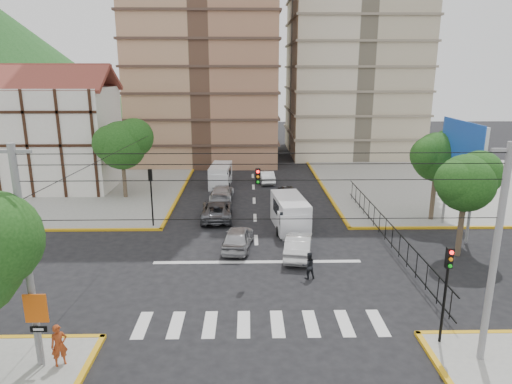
{
  "coord_description": "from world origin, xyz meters",
  "views": [
    {
      "loc": [
        -0.58,
        -25.23,
        11.69
      ],
      "look_at": [
        -0.04,
        3.23,
        4.0
      ],
      "focal_mm": 32.0,
      "sensor_mm": 36.0,
      "label": 1
    }
  ],
  "objects_px": {
    "van_left_lane": "(220,176)",
    "car_silver_front_left": "(238,238)",
    "traffic_light_nw": "(151,188)",
    "district_sign": "(37,315)",
    "van_right_lane": "(290,215)",
    "pedestrian_sw_corner": "(59,345)",
    "traffic_light_se": "(447,280)",
    "pedestrian_crosswalk": "(309,266)",
    "car_white_front_right": "(299,245)"
  },
  "relations": [
    {
      "from": "car_white_front_right",
      "to": "pedestrian_sw_corner",
      "type": "bearing_deg",
      "value": 55.93
    },
    {
      "from": "district_sign",
      "to": "van_left_lane",
      "type": "height_order",
      "value": "district_sign"
    },
    {
      "from": "district_sign",
      "to": "pedestrian_crosswalk",
      "type": "relative_size",
      "value": 2.02
    },
    {
      "from": "district_sign",
      "to": "van_right_lane",
      "type": "xyz_separation_m",
      "value": [
        11.39,
        16.41,
        -1.29
      ]
    },
    {
      "from": "van_left_lane",
      "to": "pedestrian_crosswalk",
      "type": "bearing_deg",
      "value": -69.81
    },
    {
      "from": "van_left_lane",
      "to": "car_white_front_right",
      "type": "xyz_separation_m",
      "value": [
        6.04,
        -18.3,
        -0.32
      ]
    },
    {
      "from": "traffic_light_nw",
      "to": "car_white_front_right",
      "type": "distance_m",
      "value": 12.16
    },
    {
      "from": "car_silver_front_left",
      "to": "car_white_front_right",
      "type": "distance_m",
      "value": 4.17
    },
    {
      "from": "car_white_front_right",
      "to": "pedestrian_sw_corner",
      "type": "distance_m",
      "value": 15.57
    },
    {
      "from": "van_left_lane",
      "to": "car_silver_front_left",
      "type": "bearing_deg",
      "value": -78.88
    },
    {
      "from": "van_left_lane",
      "to": "car_white_front_right",
      "type": "bearing_deg",
      "value": -67.75
    },
    {
      "from": "car_white_front_right",
      "to": "pedestrian_crosswalk",
      "type": "bearing_deg",
      "value": 103.88
    },
    {
      "from": "traffic_light_nw",
      "to": "district_sign",
      "type": "relative_size",
      "value": 1.38
    },
    {
      "from": "traffic_light_se",
      "to": "car_white_front_right",
      "type": "relative_size",
      "value": 0.97
    },
    {
      "from": "van_left_lane",
      "to": "pedestrian_crosswalk",
      "type": "height_order",
      "value": "van_left_lane"
    },
    {
      "from": "district_sign",
      "to": "car_white_front_right",
      "type": "height_order",
      "value": "district_sign"
    },
    {
      "from": "district_sign",
      "to": "car_white_front_right",
      "type": "bearing_deg",
      "value": 44.64
    },
    {
      "from": "pedestrian_sw_corner",
      "to": "car_silver_front_left",
      "type": "bearing_deg",
      "value": 27.78
    },
    {
      "from": "traffic_light_nw",
      "to": "pedestrian_sw_corner",
      "type": "distance_m",
      "value": 17.04
    },
    {
      "from": "pedestrian_crosswalk",
      "to": "pedestrian_sw_corner",
      "type": "bearing_deg",
      "value": 21.65
    },
    {
      "from": "pedestrian_sw_corner",
      "to": "traffic_light_se",
      "type": "bearing_deg",
      "value": -28.84
    },
    {
      "from": "district_sign",
      "to": "van_right_lane",
      "type": "distance_m",
      "value": 20.02
    },
    {
      "from": "district_sign",
      "to": "pedestrian_sw_corner",
      "type": "bearing_deg",
      "value": 11.68
    },
    {
      "from": "car_silver_front_left",
      "to": "car_white_front_right",
      "type": "relative_size",
      "value": 0.99
    },
    {
      "from": "van_left_lane",
      "to": "pedestrian_sw_corner",
      "type": "distance_m",
      "value": 29.88
    },
    {
      "from": "traffic_light_se",
      "to": "car_silver_front_left",
      "type": "xyz_separation_m",
      "value": [
        -9.06,
        11.29,
        -2.35
      ]
    },
    {
      "from": "van_right_lane",
      "to": "pedestrian_sw_corner",
      "type": "distance_m",
      "value": 19.5
    },
    {
      "from": "district_sign",
      "to": "pedestrian_sw_corner",
      "type": "xyz_separation_m",
      "value": [
        0.65,
        0.13,
        -1.43
      ]
    },
    {
      "from": "traffic_light_nw",
      "to": "car_silver_front_left",
      "type": "relative_size",
      "value": 0.98
    },
    {
      "from": "van_right_lane",
      "to": "pedestrian_crosswalk",
      "type": "bearing_deg",
      "value": -94.76
    },
    {
      "from": "traffic_light_se",
      "to": "pedestrian_sw_corner",
      "type": "distance_m",
      "value": 16.14
    },
    {
      "from": "car_silver_front_left",
      "to": "traffic_light_nw",
      "type": "bearing_deg",
      "value": -26.31
    },
    {
      "from": "van_right_lane",
      "to": "pedestrian_sw_corner",
      "type": "height_order",
      "value": "van_right_lane"
    },
    {
      "from": "pedestrian_sw_corner",
      "to": "pedestrian_crosswalk",
      "type": "height_order",
      "value": "pedestrian_sw_corner"
    },
    {
      "from": "car_silver_front_left",
      "to": "pedestrian_sw_corner",
      "type": "distance_m",
      "value": 14.36
    },
    {
      "from": "van_left_lane",
      "to": "traffic_light_se",
      "type": "bearing_deg",
      "value": -64.4
    },
    {
      "from": "pedestrian_sw_corner",
      "to": "pedestrian_crosswalk",
      "type": "distance_m",
      "value": 13.61
    },
    {
      "from": "traffic_light_se",
      "to": "car_white_front_right",
      "type": "bearing_deg",
      "value": 117.43
    },
    {
      "from": "traffic_light_nw",
      "to": "district_sign",
      "type": "bearing_deg",
      "value": -93.36
    },
    {
      "from": "van_right_lane",
      "to": "car_silver_front_left",
      "type": "xyz_separation_m",
      "value": [
        -3.85,
        -3.68,
        -0.4
      ]
    },
    {
      "from": "traffic_light_nw",
      "to": "pedestrian_sw_corner",
      "type": "xyz_separation_m",
      "value": [
        -0.35,
        -16.91,
        -2.09
      ]
    },
    {
      "from": "van_left_lane",
      "to": "car_silver_front_left",
      "type": "distance_m",
      "value": 17.03
    },
    {
      "from": "district_sign",
      "to": "van_right_lane",
      "type": "height_order",
      "value": "district_sign"
    },
    {
      "from": "district_sign",
      "to": "car_silver_front_left",
      "type": "xyz_separation_m",
      "value": [
        7.54,
        12.73,
        -1.69
      ]
    },
    {
      "from": "traffic_light_nw",
      "to": "car_silver_front_left",
      "type": "height_order",
      "value": "traffic_light_nw"
    },
    {
      "from": "district_sign",
      "to": "traffic_light_se",
      "type": "bearing_deg",
      "value": 4.95
    },
    {
      "from": "traffic_light_nw",
      "to": "pedestrian_crosswalk",
      "type": "xyz_separation_m",
      "value": [
        10.69,
        -8.95,
        -2.32
      ]
    },
    {
      "from": "traffic_light_nw",
      "to": "car_white_front_right",
      "type": "height_order",
      "value": "traffic_light_nw"
    },
    {
      "from": "car_silver_front_left",
      "to": "pedestrian_sw_corner",
      "type": "height_order",
      "value": "pedestrian_sw_corner"
    },
    {
      "from": "district_sign",
      "to": "van_left_lane",
      "type": "distance_m",
      "value": 30.15
    }
  ]
}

